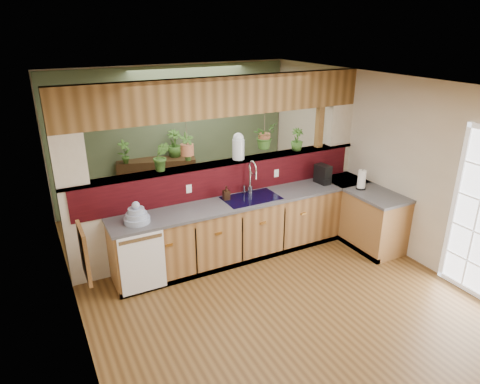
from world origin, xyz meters
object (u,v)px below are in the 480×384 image
dish_stack (137,216)px  paper_towel (362,180)px  coffee_maker (323,175)px  glass_jar (238,146)px  faucet (251,176)px  soap_dispenser (226,193)px  shelving_console (158,183)px

dish_stack → paper_towel: size_ratio=1.04×
coffee_maker → glass_jar: (-1.32, 0.36, 0.55)m
paper_towel → dish_stack: bearing=173.0°
coffee_maker → paper_towel: size_ratio=0.94×
faucet → coffee_maker: size_ratio=1.75×
coffee_maker → soap_dispenser: bearing=170.9°
coffee_maker → paper_towel: 0.60m
soap_dispenser → shelving_console: (-0.37, 2.16, -0.50)m
faucet → soap_dispenser: size_ratio=2.57×
faucet → dish_stack: size_ratio=1.58×
soap_dispenser → paper_towel: (2.02, -0.57, 0.04)m
faucet → coffee_maker: 1.24m
faucet → soap_dispenser: 0.47m
soap_dispenser → coffee_maker: (1.65, -0.10, 0.04)m
faucet → paper_towel: faucet is taller
faucet → dish_stack: faucet is taller
faucet → coffee_maker: (1.23, -0.13, -0.14)m
paper_towel → glass_jar: 1.96m
soap_dispenser → paper_towel: bearing=-15.8°
coffee_maker → paper_towel: bearing=-58.1°
dish_stack → coffee_maker: coffee_maker is taller
glass_jar → shelving_console: (-0.70, 1.90, -1.09)m
coffee_maker → faucet: bearing=168.1°
shelving_console → soap_dispenser: bearing=-64.2°
soap_dispenser → glass_jar: (0.33, 0.26, 0.59)m
soap_dispenser → glass_jar: bearing=38.2°
dish_stack → paper_towel: (3.36, -0.41, 0.05)m
shelving_console → paper_towel: bearing=-32.8°
dish_stack → shelving_console: dish_stack is taller
glass_jar → shelving_console: glass_jar is taller
dish_stack → shelving_console: bearing=67.3°
soap_dispenser → shelving_console: size_ratio=0.14×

